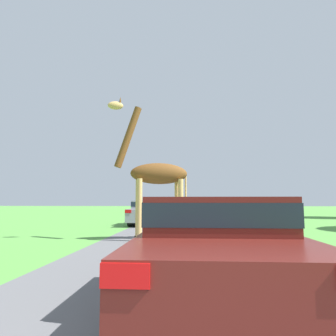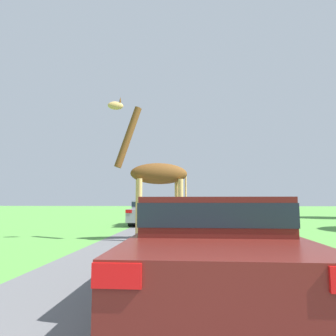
{
  "view_description": "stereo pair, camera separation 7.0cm",
  "coord_description": "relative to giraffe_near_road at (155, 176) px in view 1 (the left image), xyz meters",
  "views": [
    {
      "loc": [
        -0.14,
        0.02,
        1.36
      ],
      "look_at": [
        -0.9,
        10.8,
        2.55
      ],
      "focal_mm": 32.0,
      "sensor_mm": 36.0,
      "label": 1
    },
    {
      "loc": [
        -0.07,
        0.03,
        1.36
      ],
      "look_at": [
        -0.9,
        10.8,
        2.55
      ],
      "focal_mm": 32.0,
      "sensor_mm": 36.0,
      "label": 2
    }
  ],
  "objects": [
    {
      "name": "road",
      "position": [
        1.36,
        19.24,
        -2.27
      ],
      "size": [
        6.42,
        120.0,
        0.0
      ],
      "color": "#5B5B5E",
      "rests_on": "ground"
    },
    {
      "name": "giraffe_near_road",
      "position": [
        0.0,
        0.0,
        0.0
      ],
      "size": [
        2.96,
        1.22,
        5.12
      ],
      "rotation": [
        0.0,
        0.0,
        1.81
      ],
      "color": "tan",
      "rests_on": "ground"
    },
    {
      "name": "car_lead_maroon",
      "position": [
        1.56,
        -6.49,
        -1.51
      ],
      "size": [
        1.89,
        4.41,
        1.41
      ],
      "color": "#561914",
      "rests_on": "ground"
    },
    {
      "name": "car_queue_right",
      "position": [
        3.4,
        3.23,
        -1.47
      ],
      "size": [
        1.73,
        4.54,
        1.49
      ],
      "color": "navy",
      "rests_on": "ground"
    },
    {
      "name": "car_queue_left",
      "position": [
        0.15,
        16.76,
        -1.54
      ],
      "size": [
        1.76,
        4.23,
        1.36
      ],
      "color": "black",
      "rests_on": "ground"
    },
    {
      "name": "car_far_ahead",
      "position": [
        1.97,
        10.92,
        -1.53
      ],
      "size": [
        1.97,
        4.28,
        1.36
      ],
      "color": "#144C28",
      "rests_on": "ground"
    },
    {
      "name": "car_verge_right",
      "position": [
        -1.16,
        6.59,
        -1.54
      ],
      "size": [
        1.83,
        4.14,
        1.38
      ],
      "color": "gray",
      "rests_on": "ground"
    }
  ]
}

